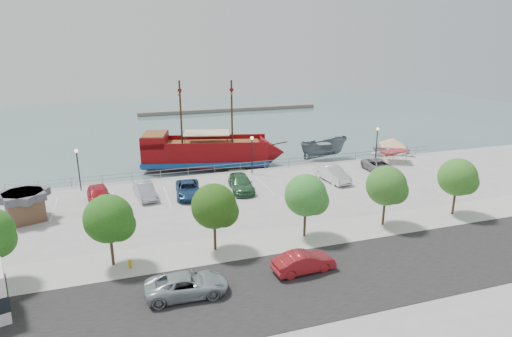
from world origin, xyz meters
name	(u,v)px	position (x,y,z in m)	size (l,w,h in m)	color
ground	(272,202)	(0.00, 0.00, -1.00)	(160.00, 160.00, 0.00)	#48686A
land_slab	(403,329)	(0.00, -21.00, -0.60)	(100.00, 58.00, 1.20)	gray
street	(356,273)	(0.00, -16.00, 0.01)	(100.00, 8.00, 0.04)	black
sidewalk	(316,235)	(0.00, -10.00, 0.01)	(100.00, 4.00, 0.05)	#AAA69A
seawall_railing	(249,166)	(0.00, 7.80, 0.53)	(50.00, 0.06, 1.00)	gray
far_shore	(229,109)	(10.00, 55.00, -0.60)	(40.00, 3.00, 0.80)	#6E665B
pirate_ship	(216,153)	(-2.52, 13.39, 0.89)	(18.27, 8.90, 11.31)	maroon
patrol_boat	(324,150)	(11.85, 12.30, 0.35)	(2.62, 6.97, 2.70)	slate
speedboat	(395,155)	(21.12, 9.61, -0.34)	(4.58, 6.42, 1.33)	silver
dock_west	(113,186)	(-15.04, 9.20, -0.79)	(7.45, 2.13, 0.43)	gray
dock_mid	(299,168)	(6.97, 9.20, -0.78)	(7.59, 2.17, 0.43)	slate
dock_east	(362,162)	(15.93, 9.20, -0.82)	(6.36, 1.82, 0.36)	slate
shed	(25,205)	(-21.88, 0.10, 1.33)	(3.87, 3.87, 2.50)	brown
canopy_tent	(393,138)	(17.87, 5.90, 2.95)	(5.04, 5.04, 3.39)	slate
street_van	(187,285)	(-10.84, -15.01, 0.68)	(2.25, 4.88, 1.36)	#919CA2
street_sedan	(304,262)	(-3.17, -14.70, 0.69)	(1.45, 4.16, 1.37)	maroon
fire_hydrant	(130,264)	(-13.93, -10.80, 0.36)	(0.23, 0.23, 0.67)	#CC980B
lamp_post_left	(78,162)	(-18.00, 6.50, 2.94)	(0.36, 0.36, 4.28)	black
lamp_post_mid	(252,148)	(0.00, 6.50, 2.94)	(0.36, 0.36, 4.28)	black
lamp_post_right	(377,138)	(16.00, 6.50, 2.94)	(0.36, 0.36, 4.28)	black
tree_b	(111,220)	(-14.85, -10.07, 3.30)	(3.30, 3.20, 5.00)	#473321
tree_c	(216,208)	(-7.85, -10.07, 3.30)	(3.30, 3.20, 5.00)	#473321
tree_d	(308,197)	(-0.85, -10.07, 3.30)	(3.30, 3.20, 5.00)	#473321
tree_e	(388,187)	(6.15, -10.07, 3.30)	(3.30, 3.20, 5.00)	#473321
tree_f	(459,178)	(13.15, -10.07, 3.30)	(3.30, 3.20, 5.00)	#473321
parked_car_a	(98,195)	(-16.18, 2.12, 0.82)	(1.94, 4.81, 1.64)	red
parked_car_b	(145,191)	(-12.01, 2.39, 0.72)	(1.53, 4.38, 1.44)	#A0A4B3
parked_car_c	(188,189)	(-8.02, 1.60, 0.68)	(2.27, 4.92, 1.37)	navy
parked_car_d	(241,183)	(-2.71, 1.58, 0.74)	(2.09, 5.13, 1.49)	#2E6039
parked_car_f	(333,174)	(7.39, 1.39, 0.81)	(1.71, 4.90, 1.61)	silver
parked_car_g	(380,166)	(13.94, 2.51, 0.71)	(2.35, 5.09, 1.42)	gray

